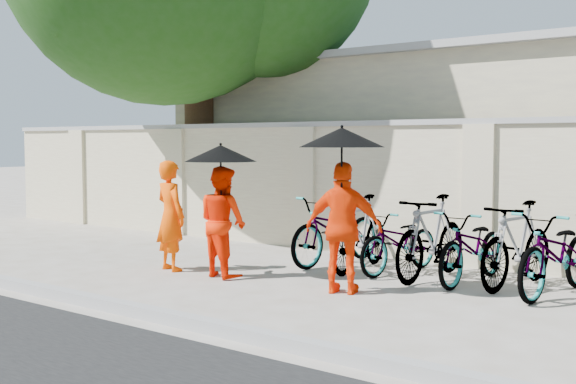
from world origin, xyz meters
The scene contains 16 objects.
ground centered at (0.00, 0.00, 0.00)m, with size 80.00×80.00×0.00m, color #ABA69F.
kerb centered at (0.00, -1.70, 0.06)m, with size 40.00×0.16×0.12m, color gray.
compound_wall centered at (1.00, 3.20, 1.00)m, with size 20.00×0.30×2.00m, color beige.
building_behind centered at (2.00, 7.00, 1.60)m, with size 14.00×6.00×3.20m, color #C7BE92.
monk_left centered at (-1.26, 0.33, 0.75)m, with size 0.55×0.36×1.50m, color #FF4B00.
monk_center centered at (-0.39, 0.43, 0.72)m, with size 0.70×0.55×1.44m, color #FF2300.
parasol_center centered at (-0.34, 0.35, 1.61)m, with size 0.92×0.92×0.90m.
monk_right centered at (1.44, 0.50, 0.76)m, with size 0.90×0.37×1.53m, color #FF3503.
parasol_right centered at (1.46, 0.42, 1.81)m, with size 0.98×0.98×1.05m.
bike_0 centered at (0.27, 2.12, 0.49)m, with size 0.65×1.88×0.99m, color gray.
bike_1 centered at (0.80, 1.90, 0.51)m, with size 0.48×1.71×1.03m, color gray.
bike_2 centered at (1.33, 2.05, 0.43)m, with size 0.57×1.62×0.85m, color gray.
bike_3 centered at (1.85, 1.91, 0.54)m, with size 0.51×1.80×1.08m, color gray.
bike_4 centered at (2.38, 1.99, 0.46)m, with size 0.61×1.74×0.92m, color gray.
bike_5 centered at (2.91, 2.06, 0.52)m, with size 0.49×1.74×1.04m, color gray.
bike_6 centered at (3.44, 1.89, 0.49)m, with size 0.65×1.86×0.98m, color gray.
Camera 1 is at (5.97, -6.45, 1.76)m, focal length 45.00 mm.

